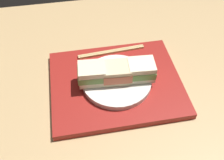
{
  "coord_description": "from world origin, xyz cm",
  "views": [
    {
      "loc": [
        12.5,
        52.12,
        62.68
      ],
      "look_at": [
        3.46,
        1.88,
        5.0
      ],
      "focal_mm": 42.69,
      "sensor_mm": 36.0,
      "label": 1
    }
  ],
  "objects_px": {
    "sandwich_middle": "(117,73)",
    "sandwich_far": "(92,75)",
    "chopsticks_pair": "(111,52)",
    "sandwich_near": "(141,70)",
    "sandwich_plate": "(117,81)"
  },
  "relations": [
    {
      "from": "sandwich_near",
      "to": "sandwich_far",
      "type": "bearing_deg",
      "value": -1.74
    },
    {
      "from": "sandwich_middle",
      "to": "sandwich_far",
      "type": "bearing_deg",
      "value": -1.74
    },
    {
      "from": "sandwich_middle",
      "to": "chopsticks_pair",
      "type": "xyz_separation_m",
      "value": [
        -0.01,
        -0.13,
        -0.04
      ]
    },
    {
      "from": "sandwich_far",
      "to": "chopsticks_pair",
      "type": "bearing_deg",
      "value": -120.95
    },
    {
      "from": "chopsticks_pair",
      "to": "sandwich_plate",
      "type": "bearing_deg",
      "value": 86.69
    },
    {
      "from": "sandwich_middle",
      "to": "chopsticks_pair",
      "type": "relative_size",
      "value": 0.38
    },
    {
      "from": "sandwich_plate",
      "to": "sandwich_far",
      "type": "bearing_deg",
      "value": -1.74
    },
    {
      "from": "sandwich_middle",
      "to": "sandwich_near",
      "type": "bearing_deg",
      "value": 178.26
    },
    {
      "from": "sandwich_plate",
      "to": "sandwich_near",
      "type": "xyz_separation_m",
      "value": [
        -0.07,
        0.0,
        0.04
      ]
    },
    {
      "from": "sandwich_plate",
      "to": "chopsticks_pair",
      "type": "height_order",
      "value": "sandwich_plate"
    },
    {
      "from": "sandwich_middle",
      "to": "chopsticks_pair",
      "type": "distance_m",
      "value": 0.14
    },
    {
      "from": "sandwich_middle",
      "to": "sandwich_plate",
      "type": "bearing_deg",
      "value": -41.19
    },
    {
      "from": "sandwich_near",
      "to": "chopsticks_pair",
      "type": "bearing_deg",
      "value": -64.98
    },
    {
      "from": "sandwich_middle",
      "to": "sandwich_far",
      "type": "distance_m",
      "value": 0.07
    },
    {
      "from": "chopsticks_pair",
      "to": "sandwich_near",
      "type": "bearing_deg",
      "value": 115.02
    }
  ]
}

